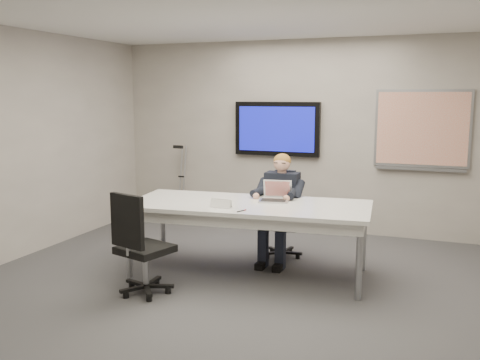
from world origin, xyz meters
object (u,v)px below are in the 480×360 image
(office_chair_far, at_px, (283,233))
(office_chair_near, at_px, (142,263))
(seated_person, at_px, (278,219))
(conference_table, at_px, (249,211))
(laptop, at_px, (275,196))

(office_chair_far, bearing_deg, office_chair_near, -121.81)
(office_chair_far, xyz_separation_m, seated_person, (0.00, -0.24, 0.23))
(conference_table, height_order, laptop, laptop)
(seated_person, bearing_deg, office_chair_near, -123.09)
(office_chair_near, height_order, laptop, office_chair_near)
(office_chair_far, relative_size, office_chair_near, 0.89)
(conference_table, relative_size, seated_person, 2.11)
(office_chair_near, xyz_separation_m, laptop, (1.01, 1.22, 0.54))
(office_chair_near, distance_m, seated_person, 1.81)
(seated_person, relative_size, laptop, 3.66)
(seated_person, distance_m, laptop, 0.47)
(office_chair_far, bearing_deg, seated_person, -92.82)
(laptop, bearing_deg, seated_person, 90.97)
(conference_table, distance_m, office_chair_far, 0.91)
(conference_table, xyz_separation_m, office_chair_near, (-0.78, -0.98, -0.39))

